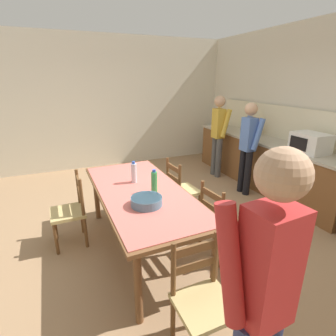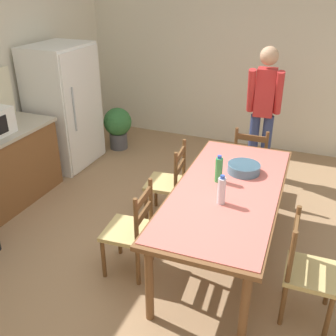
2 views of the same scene
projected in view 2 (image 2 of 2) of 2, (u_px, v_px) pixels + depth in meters
ground_plane at (166, 259)px, 3.92m from camera, size 8.32×8.32×0.00m
wall_right at (248, 54)px, 5.96m from camera, size 0.12×5.20×2.90m
refrigerator at (64, 107)px, 5.54m from camera, size 0.90×0.73×1.71m
dining_table at (227, 196)px, 3.64m from camera, size 2.18×1.01×0.78m
bottle_near_centre at (222, 191)px, 3.32m from camera, size 0.07×0.07×0.27m
bottle_off_centre at (219, 170)px, 3.67m from camera, size 0.07×0.07×0.27m
serving_bowl at (244, 168)px, 3.87m from camera, size 0.32×0.32×0.09m
chair_side_far_left at (131, 231)px, 3.59m from camera, size 0.45×0.43×0.91m
chair_head_end at (251, 161)px, 4.90m from camera, size 0.41×0.43×0.91m
chair_side_far_right at (168, 183)px, 4.40m from camera, size 0.46×0.44×0.91m
chair_side_near_left at (306, 271)px, 3.11m from camera, size 0.43×0.41×0.91m
person_by_table at (264, 107)px, 5.11m from camera, size 0.32×0.46×1.75m
potted_plant at (118, 125)px, 6.21m from camera, size 0.44×0.44×0.67m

